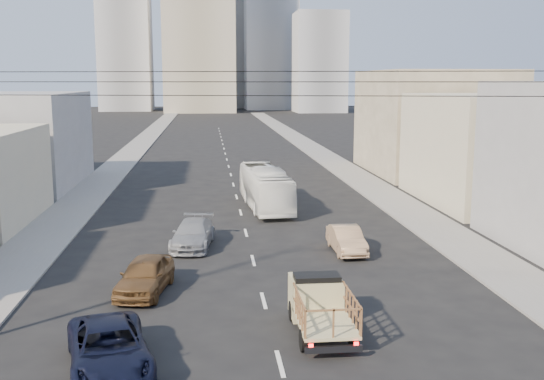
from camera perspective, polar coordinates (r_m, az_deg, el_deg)
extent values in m
cube|color=slate|center=(88.16, -12.04, 3.75)|extent=(3.50, 180.00, 0.12)
cube|color=slate|center=(88.75, 3.26, 3.98)|extent=(3.50, 180.00, 0.12)
cube|color=silver|center=(21.32, 0.72, -15.28)|extent=(0.15, 2.00, 0.01)
cube|color=silver|center=(26.84, -0.76, -9.87)|extent=(0.15, 2.00, 0.01)
cube|color=silver|center=(32.54, -1.70, -6.33)|extent=(0.15, 2.00, 0.01)
cube|color=silver|center=(38.33, -2.36, -3.84)|extent=(0.15, 2.00, 0.01)
cube|color=silver|center=(44.17, -2.83, -2.01)|extent=(0.15, 2.00, 0.01)
cube|color=silver|center=(50.05, -3.20, -0.61)|extent=(0.15, 2.00, 0.01)
cube|color=silver|center=(55.96, -3.49, 0.49)|extent=(0.15, 2.00, 0.01)
cube|color=silver|center=(61.88, -3.72, 1.39)|extent=(0.15, 2.00, 0.01)
cube|color=silver|center=(67.82, -3.91, 2.13)|extent=(0.15, 2.00, 0.01)
cube|color=silver|center=(73.77, -4.07, 2.75)|extent=(0.15, 2.00, 0.01)
cube|color=silver|center=(79.72, -4.21, 3.27)|extent=(0.15, 2.00, 0.01)
cube|color=silver|center=(85.69, -4.33, 3.73)|extent=(0.15, 2.00, 0.01)
cube|color=silver|center=(91.65, -4.43, 4.12)|extent=(0.15, 2.00, 0.01)
cube|color=silver|center=(97.62, -4.52, 4.47)|extent=(0.15, 2.00, 0.01)
cube|color=silver|center=(103.60, -4.60, 4.77)|extent=(0.15, 2.00, 0.01)
cube|color=silver|center=(109.57, -4.68, 5.05)|extent=(0.15, 2.00, 0.01)
cube|color=silver|center=(115.55, -4.74, 5.29)|extent=(0.15, 2.00, 0.01)
cube|color=silver|center=(121.54, -4.80, 5.51)|extent=(0.15, 2.00, 0.01)
cube|color=tan|center=(22.73, 4.78, -11.77)|extent=(1.90, 3.00, 0.12)
cube|color=tan|center=(24.49, 3.92, -9.52)|extent=(1.90, 1.60, 1.50)
cube|color=black|center=(24.06, 4.04, -8.37)|extent=(1.70, 0.90, 0.70)
cube|color=#2D2D33|center=(21.44, 5.55, -14.02)|extent=(1.90, 0.12, 0.22)
cube|color=#FF0C0C|center=(21.26, 3.51, -13.77)|extent=(0.15, 0.05, 0.12)
cube|color=#FF0C0C|center=(21.54, 7.57, -13.51)|extent=(0.15, 0.05, 0.12)
cylinder|color=black|center=(24.65, 1.88, -10.78)|extent=(0.25, 0.76, 0.76)
cylinder|color=black|center=(24.93, 5.82, -10.59)|extent=(0.25, 0.76, 0.76)
cylinder|color=black|center=(22.08, 2.88, -13.31)|extent=(0.25, 0.76, 0.76)
cylinder|color=black|center=(22.38, 7.30, -13.05)|extent=(0.25, 0.76, 0.76)
imported|color=black|center=(21.20, -14.40, -13.61)|extent=(3.55, 5.66, 1.46)
imported|color=white|center=(45.57, -0.60, 0.22)|extent=(3.16, 10.60, 2.91)
imported|color=brown|center=(28.10, -11.32, -7.50)|extent=(2.62, 4.81, 1.55)
imported|color=tan|center=(34.16, 6.69, -4.43)|extent=(1.50, 4.17, 1.37)
imported|color=gray|center=(35.20, -7.11, -3.94)|extent=(2.65, 5.22, 1.45)
cylinder|color=black|center=(18.81, 0.96, 10.58)|extent=(23.01, 5.02, 0.02)
cylinder|color=black|center=(18.81, 0.96, 9.67)|extent=(23.01, 5.02, 0.02)
cylinder|color=black|center=(18.82, 0.96, 8.45)|extent=(23.01, 5.02, 0.02)
cube|color=beige|center=(50.38, 19.77, 3.49)|extent=(11.00, 14.00, 8.00)
cube|color=gray|center=(65.21, 14.17, 5.96)|extent=(12.00, 16.00, 10.00)
cube|color=gray|center=(58.99, -22.91, 4.13)|extent=(12.00, 16.00, 8.00)
cube|color=tan|center=(188.36, -6.60, 16.14)|extent=(20.00, 20.00, 60.00)
cube|color=gray|center=(203.48, -0.13, 12.90)|extent=(16.00, 16.00, 40.00)
cube|color=gray|center=(198.77, -12.99, 11.86)|extent=(15.00, 15.00, 34.00)
cube|color=gray|center=(217.72, -3.76, 13.20)|extent=(18.00, 18.00, 44.00)
cube|color=gray|center=(185.07, 4.27, 11.32)|extent=(14.00, 14.00, 28.00)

